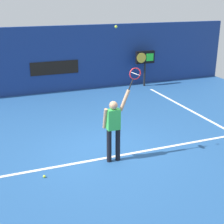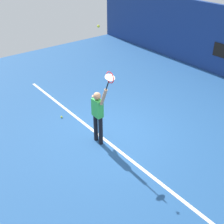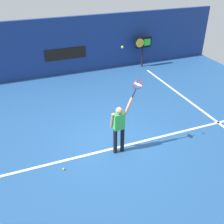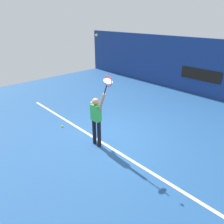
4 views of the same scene
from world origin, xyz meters
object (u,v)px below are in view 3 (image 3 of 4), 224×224
tennis_player (119,126)px  tennis_racket (137,85)px  scoreboard_clock (143,44)px  spare_ball (64,169)px  tennis_ball (122,47)px

tennis_player → tennis_racket: bearing=-0.4°
scoreboard_clock → tennis_player: bearing=-122.4°
tennis_racket → scoreboard_clock: tennis_racket is taller
scoreboard_clock → spare_ball: size_ratio=25.50×
scoreboard_clock → spare_ball: bearing=-131.7°
tennis_ball → scoreboard_clock: bearing=57.9°
tennis_ball → spare_ball: (-1.98, -0.26, -3.49)m
tennis_player → spare_ball: bearing=-173.6°
tennis_player → spare_ball: (-1.91, -0.21, -0.98)m
tennis_ball → spare_ball: size_ratio=1.00×
tennis_racket → tennis_ball: size_ratio=9.16×
tennis_ball → scoreboard_clock: (4.21, 6.71, -2.17)m
spare_ball → tennis_racket: bearing=4.8°
tennis_player → tennis_ball: tennis_ball is taller
spare_ball → scoreboard_clock: bearing=48.3°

